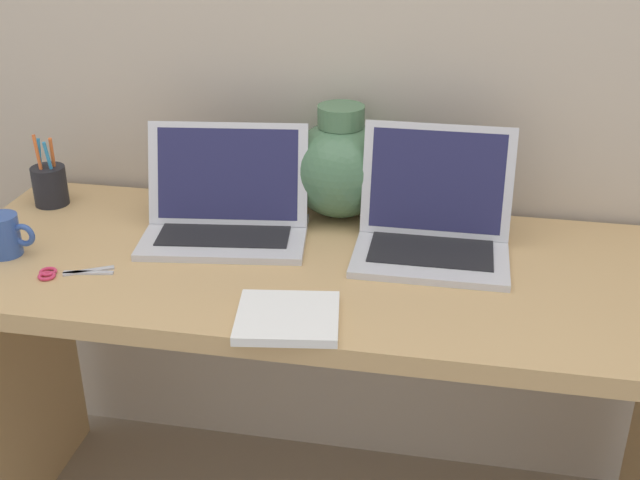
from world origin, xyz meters
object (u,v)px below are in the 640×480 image
Objects in this scene: laptop_right at (434,219)px; notebook_stack at (288,318)px; coffee_mug at (4,235)px; scissors at (62,273)px; laptop_left at (226,207)px; pen_cup at (50,185)px; green_vase at (340,167)px.

notebook_stack is at bearing -124.16° from laptop_right.
scissors is at bearing -21.62° from coffee_mug.
laptop_left is 0.46m from pen_cup.
laptop_left is 2.07× the size of notebook_stack.
notebook_stack is at bearing -57.82° from laptop_left.
pen_cup is 1.19× the size of scissors.
laptop_left is at bearing 42.95° from scissors.
coffee_mug is at bearing -155.98° from laptop_left.
laptop_left is 0.46m from coffee_mug.
scissors is at bearing -59.72° from pen_cup.
green_vase is at bearing 6.03° from pen_cup.
coffee_mug reaches higher than scissors.
laptop_right reaches higher than pen_cup.
coffee_mug is 0.27m from pen_cup.
notebook_stack is 0.49m from scissors.
notebook_stack reaches higher than scissors.
laptop_left is 2.16× the size of pen_cup.
pen_cup reaches higher than scissors.
notebook_stack is 1.69× the size of coffee_mug.
green_vase is 0.50m from notebook_stack.
notebook_stack is at bearing -31.74° from pen_cup.
green_vase is at bearing 38.80° from scissors.
coffee_mug is 0.73× the size of scissors.
laptop_right is 0.89m from coffee_mug.
pen_cup is (-0.90, 0.07, -0.02)m from laptop_right.
green_vase is 0.64m from scissors.
laptop_left reaches higher than coffee_mug.
laptop_left is at bearing -9.46° from pen_cup.
green_vase is 0.69m from pen_cup.
pen_cup is (-0.46, 0.08, -0.01)m from laptop_left.
green_vase reaches higher than pen_cup.
laptop_right is 0.27m from green_vase.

